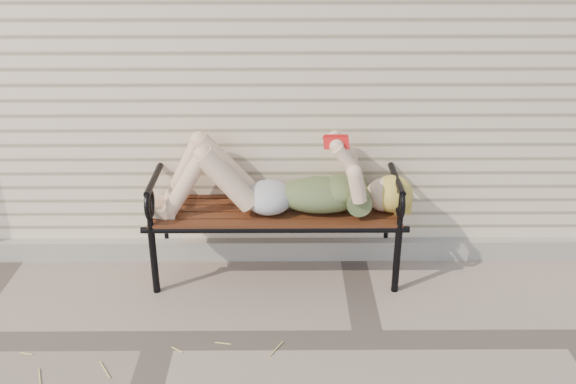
{
  "coord_description": "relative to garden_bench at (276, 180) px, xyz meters",
  "views": [
    {
      "loc": [
        0.75,
        -3.12,
        2.39
      ],
      "look_at": [
        0.77,
        0.6,
        0.7
      ],
      "focal_mm": 40.0,
      "sensor_mm": 36.0,
      "label": 1
    }
  ],
  "objects": [
    {
      "name": "ground",
      "position": [
        -0.69,
        -0.89,
        -0.66
      ],
      "size": [
        80.0,
        80.0,
        0.0
      ],
      "primitive_type": "plane",
      "color": "gray",
      "rests_on": "ground"
    },
    {
      "name": "house_wall",
      "position": [
        -0.69,
        2.11,
        0.84
      ],
      "size": [
        8.0,
        4.0,
        3.0
      ],
      "primitive_type": "cube",
      "color": "beige",
      "rests_on": "ground"
    },
    {
      "name": "foundation_strip",
      "position": [
        -0.69,
        0.08,
        -0.58
      ],
      "size": [
        8.0,
        0.1,
        0.15
      ],
      "primitive_type": "cube",
      "color": "gray",
      "rests_on": "ground"
    },
    {
      "name": "garden_bench",
      "position": [
        0.0,
        0.0,
        0.0
      ],
      "size": [
        1.81,
        0.72,
        1.17
      ],
      "color": "black",
      "rests_on": "ground"
    },
    {
      "name": "reading_woman",
      "position": [
        0.01,
        -0.14,
        0.04
      ],
      "size": [
        1.71,
        0.39,
        0.54
      ],
      "color": "#0A3C47",
      "rests_on": "ground"
    }
  ]
}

